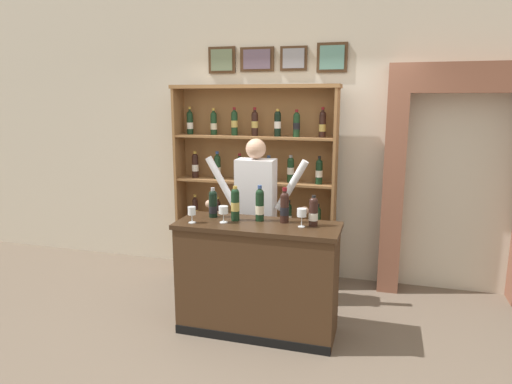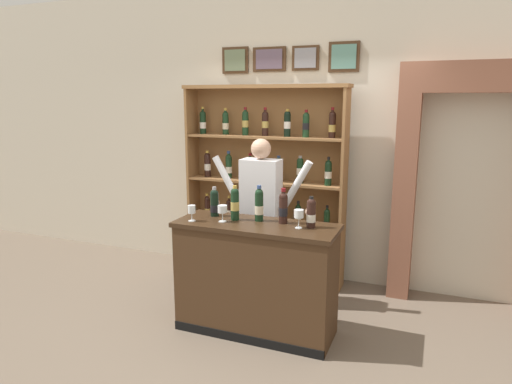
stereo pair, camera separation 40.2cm
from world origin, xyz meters
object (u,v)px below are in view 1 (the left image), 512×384
object	(u,v)px
wine_shelf	(255,179)
tasting_counter	(258,278)
tasting_bottle_super_tuscan	(213,204)
tasting_bottle_prosecco	(260,204)
wine_glass_left	(192,212)
wine_glass_right	(223,211)
wine_glass_spare	(302,214)
tasting_bottle_brunello	(313,211)
tasting_bottle_grappa	(285,207)
shopkeeper	(256,204)
tasting_bottle_riserva	(235,204)

from	to	relation	value
wine_shelf	tasting_counter	world-z (taller)	wine_shelf
tasting_bottle_super_tuscan	tasting_bottle_prosecco	size ratio (longest dim) A/B	0.85
wine_glass_left	wine_glass_right	bearing A→B (deg)	17.44
wine_glass_spare	tasting_bottle_brunello	bearing A→B (deg)	33.72
tasting_bottle_grappa	tasting_bottle_brunello	distance (m)	0.26
shopkeeper	wine_glass_left	xyz separation A→B (m)	(-0.36, -0.74, 0.08)
shopkeeper	tasting_bottle_brunello	bearing A→B (deg)	-39.56
tasting_bottle_prosecco	wine_glass_left	world-z (taller)	tasting_bottle_prosecco
tasting_bottle_grappa	tasting_bottle_prosecco	bearing A→B (deg)	-178.70
tasting_bottle_super_tuscan	tasting_bottle_brunello	size ratio (longest dim) A/B	1.03
shopkeeper	tasting_bottle_super_tuscan	world-z (taller)	shopkeeper
wine_shelf	wine_glass_spare	bearing A→B (deg)	-58.14
shopkeeper	tasting_bottle_brunello	distance (m)	0.86
tasting_counter	wine_glass_spare	xyz separation A→B (m)	(0.38, 0.00, 0.62)
tasting_bottle_riserva	tasting_bottle_prosecco	bearing A→B (deg)	12.56
tasting_counter	wine_glass_left	distance (m)	0.83
tasting_bottle_riserva	tasting_bottle_brunello	size ratio (longest dim) A/B	1.17
tasting_bottle_super_tuscan	wine_glass_left	size ratio (longest dim) A/B	1.90
wine_glass_left	tasting_bottle_prosecco	bearing A→B (deg)	22.69
tasting_bottle_brunello	tasting_bottle_super_tuscan	bearing A→B (deg)	177.54
tasting_counter	tasting_bottle_grappa	size ratio (longest dim) A/B	4.61
shopkeeper	wine_glass_left	size ratio (longest dim) A/B	11.76
shopkeeper	tasting_bottle_brunello	world-z (taller)	shopkeeper
tasting_bottle_super_tuscan	wine_shelf	bearing A→B (deg)	86.81
tasting_bottle_grappa	wine_glass_right	world-z (taller)	tasting_bottle_grappa
tasting_counter	tasting_bottle_brunello	size ratio (longest dim) A/B	5.37
wine_glass_right	wine_glass_left	xyz separation A→B (m)	(-0.26, -0.08, -0.00)
tasting_bottle_super_tuscan	wine_glass_right	size ratio (longest dim) A/B	1.85
tasting_counter	tasting_bottle_prosecco	world-z (taller)	tasting_bottle_prosecco
wine_shelf	tasting_counter	xyz separation A→B (m)	(0.38, -1.24, -0.66)
tasting_bottle_prosecco	wine_glass_spare	bearing A→B (deg)	-13.33
tasting_bottle_prosecco	wine_glass_left	distance (m)	0.59
shopkeeper	tasting_bottle_prosecco	bearing A→B (deg)	-70.43
tasting_bottle_brunello	wine_glass_spare	distance (m)	0.11
wine_shelf	tasting_bottle_prosecco	bearing A→B (deg)	-71.74
shopkeeper	tasting_bottle_brunello	size ratio (longest dim) A/B	6.34
wine_glass_right	tasting_bottle_super_tuscan	bearing A→B (deg)	135.44
tasting_bottle_super_tuscan	tasting_bottle_grappa	xyz separation A→B (m)	(0.66, -0.00, 0.02)
wine_shelf	tasting_bottle_riserva	size ratio (longest dim) A/B	7.14
wine_glass_left	shopkeeper	bearing A→B (deg)	63.86
shopkeeper	wine_shelf	bearing A→B (deg)	107.18
tasting_counter	tasting_bottle_brunello	bearing A→B (deg)	7.43
tasting_bottle_grappa	wine_glass_left	distance (m)	0.80
tasting_bottle_riserva	shopkeeper	bearing A→B (deg)	87.09
wine_glass_left	wine_glass_spare	xyz separation A→B (m)	(0.94, 0.14, 0.01)
shopkeeper	tasting_counter	bearing A→B (deg)	-72.65
tasting_bottle_riserva	wine_glass_right	bearing A→B (deg)	-126.93
wine_shelf	tasting_bottle_grappa	world-z (taller)	wine_shelf
tasting_bottle_prosecco	wine_glass_left	xyz separation A→B (m)	(-0.55, -0.23, -0.05)
tasting_bottle_riserva	tasting_bottle_super_tuscan	bearing A→B (deg)	167.05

